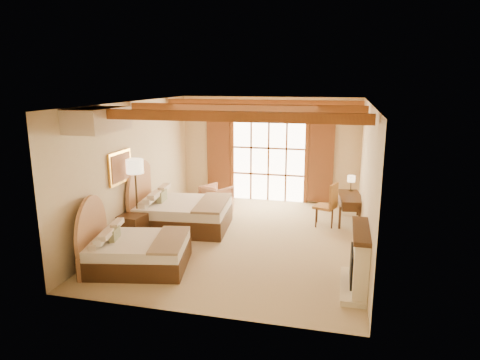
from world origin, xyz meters
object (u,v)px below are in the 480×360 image
(bed_near, at_px, (131,248))
(desk, at_px, (350,208))
(nightstand, at_px, (133,228))
(bed_far, at_px, (176,210))
(armchair, at_px, (217,197))

(bed_near, height_order, desk, bed_near)
(nightstand, bearing_deg, bed_far, 70.15)
(armchair, bearing_deg, desk, -155.19)
(nightstand, bearing_deg, armchair, 77.66)
(bed_near, distance_m, desk, 5.83)
(nightstand, distance_m, desk, 5.60)
(nightstand, distance_m, armchair, 3.20)
(bed_near, bearing_deg, bed_far, 78.56)
(bed_near, height_order, nightstand, bed_near)
(bed_near, xyz_separation_m, nightstand, (-0.62, 1.26, -0.07))
(bed_near, distance_m, armchair, 4.28)
(bed_near, height_order, bed_far, bed_far)
(nightstand, height_order, desk, desk)
(desk, bearing_deg, bed_far, -168.36)
(nightstand, bearing_deg, desk, 36.97)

